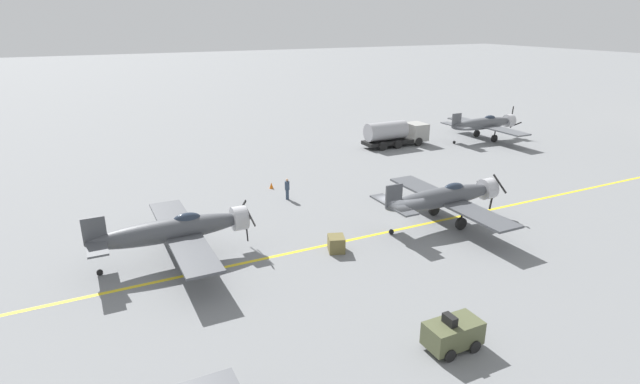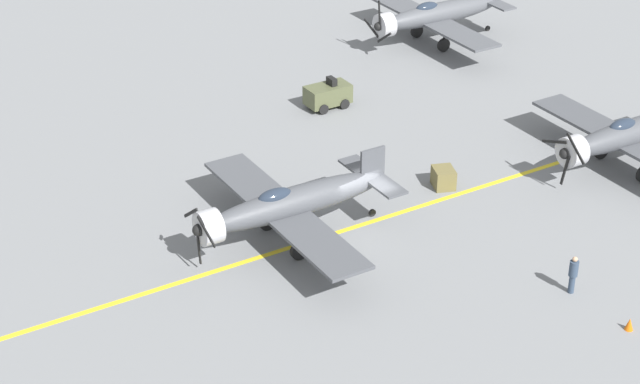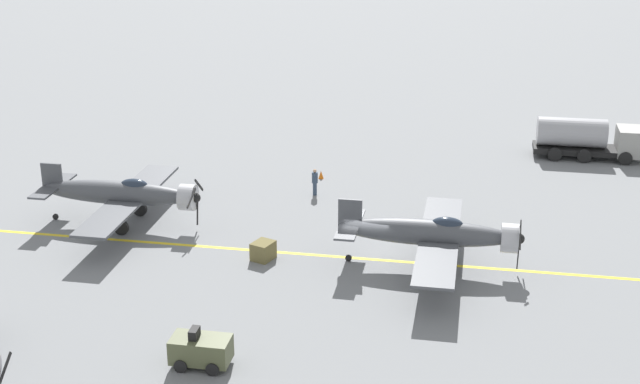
% 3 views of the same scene
% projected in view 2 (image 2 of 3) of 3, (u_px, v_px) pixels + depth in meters
% --- Properties ---
extents(ground_plane, '(400.00, 400.00, 0.00)m').
position_uv_depth(ground_plane, '(360.00, 225.00, 50.68)').
color(ground_plane, slate).
extents(taxiway_stripe, '(0.30, 160.00, 0.01)m').
position_uv_depth(taxiway_stripe, '(360.00, 225.00, 50.67)').
color(taxiway_stripe, yellow).
rests_on(taxiway_stripe, ground).
extents(airplane_near_right, '(12.00, 9.98, 3.80)m').
position_uv_depth(airplane_near_right, '(436.00, 15.00, 70.33)').
color(airplane_near_right, '#4E5156').
rests_on(airplane_near_right, ground).
extents(airplane_near_center, '(12.00, 9.98, 3.65)m').
position_uv_depth(airplane_near_center, '(631.00, 133.00, 54.78)').
color(airplane_near_center, '#484B50').
rests_on(airplane_near_center, ground).
extents(airplane_mid_center, '(12.00, 9.98, 3.65)m').
position_uv_depth(airplane_mid_center, '(289.00, 204.00, 48.41)').
color(airplane_mid_center, '#4A4C52').
rests_on(airplane_mid_center, ground).
extents(tow_tractor, '(1.57, 2.60, 1.79)m').
position_uv_depth(tow_tractor, '(328.00, 95.00, 62.03)').
color(tow_tractor, '#515638').
rests_on(tow_tractor, ground).
extents(ground_crew_walking, '(0.39, 0.39, 1.80)m').
position_uv_depth(ground_crew_walking, '(573.00, 273.00, 45.33)').
color(ground_crew_walking, '#334256').
rests_on(ground_crew_walking, ground).
extents(supply_crate_by_tanker, '(1.49, 1.37, 1.02)m').
position_uv_depth(supply_crate_by_tanker, '(443.00, 178.00, 53.76)').
color(supply_crate_by_tanker, brown).
rests_on(supply_crate_by_tanker, ground).
extents(traffic_cone, '(0.36, 0.36, 0.55)m').
position_uv_depth(traffic_cone, '(629.00, 324.00, 43.34)').
color(traffic_cone, orange).
rests_on(traffic_cone, ground).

